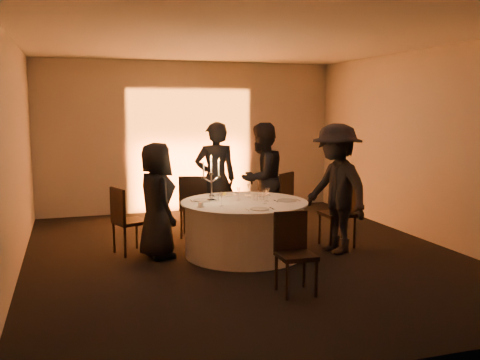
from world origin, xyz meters
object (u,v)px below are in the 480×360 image
object	(u,v)px
chair_back_left	(194,202)
guest_right	(336,189)
candelabra	(211,185)
chair_back_right	(280,199)
chair_left	(125,217)
chair_right	(342,208)
guest_left	(157,200)
banquet_table	(244,228)
chair_front	(294,248)
coffee_cup	(201,205)
guest_back_right	(262,179)
guest_back_left	(216,179)

from	to	relation	value
chair_back_left	guest_right	bearing A→B (deg)	158.34
candelabra	chair_back_right	bearing A→B (deg)	33.09
chair_left	chair_right	xyz separation A→B (m)	(3.18, -0.52, 0.04)
chair_left	guest_left	xyz separation A→B (m)	(0.41, -0.28, 0.26)
banquet_table	candelabra	size ratio (longest dim) A/B	2.73
chair_left	guest_right	size ratio (longest dim) A/B	0.52
chair_back_left	chair_front	xyz separation A→B (m)	(0.51, -2.85, -0.06)
guest_right	coffee_cup	size ratio (longest dim) A/B	16.94
chair_front	guest_back_right	bearing A→B (deg)	78.88
chair_right	guest_right	world-z (taller)	guest_right
chair_back_right	candelabra	xyz separation A→B (m)	(-1.43, -0.93, 0.42)
banquet_table	guest_left	world-z (taller)	guest_left
chair_right	guest_left	distance (m)	2.79
candelabra	guest_back_left	bearing A→B (deg)	71.76
chair_back_left	candelabra	bearing A→B (deg)	109.84
banquet_table	chair_right	world-z (taller)	chair_right
guest_left	guest_back_left	distance (m)	1.48
chair_right	guest_left	xyz separation A→B (m)	(-2.77, 0.23, 0.22)
guest_left	coffee_cup	size ratio (longest dim) A/B	14.67
chair_back_left	chair_back_right	distance (m)	1.46
guest_left	candelabra	xyz separation A→B (m)	(0.77, -0.08, 0.19)
guest_left	guest_back_right	size ratio (longest dim) A/B	0.88
banquet_table	guest_back_left	bearing A→B (deg)	94.21
banquet_table	coffee_cup	bearing A→B (deg)	-161.48
chair_right	coffee_cup	size ratio (longest dim) A/B	9.39
guest_right	coffee_cup	xyz separation A→B (m)	(-1.99, 0.04, -0.13)
chair_back_right	coffee_cup	xyz separation A→B (m)	(-1.69, -1.33, 0.22)
chair_right	banquet_table	bearing A→B (deg)	-89.00
chair_left	chair_right	distance (m)	3.22
chair_back_right	chair_front	xyz separation A→B (m)	(-0.95, -2.74, -0.06)
chair_front	guest_back_right	world-z (taller)	guest_back_right
chair_left	banquet_table	bearing A→B (deg)	-128.15
chair_right	guest_right	xyz separation A→B (m)	(-0.27, -0.29, 0.35)
chair_back_right	guest_left	distance (m)	2.37
chair_back_right	guest_right	distance (m)	1.45
banquet_table	chair_right	bearing A→B (deg)	0.47
chair_back_left	banquet_table	bearing A→B (deg)	129.26
chair_right	candelabra	xyz separation A→B (m)	(-2.00, 0.16, 0.41)
chair_back_left	candelabra	xyz separation A→B (m)	(0.02, -1.04, 0.43)
guest_left	guest_back_left	xyz separation A→B (m)	(1.11, 0.97, 0.12)
coffee_cup	guest_right	bearing A→B (deg)	-1.21
guest_back_left	chair_back_right	bearing A→B (deg)	178.18
guest_back_right	chair_back_left	bearing A→B (deg)	-34.83
chair_front	coffee_cup	size ratio (longest dim) A/B	8.31
guest_back_right	candelabra	bearing A→B (deg)	10.04
chair_front	coffee_cup	bearing A→B (deg)	119.27
chair_back_right	chair_front	bearing A→B (deg)	32.08
chair_back_right	guest_back_left	size ratio (longest dim) A/B	0.55
banquet_table	guest_back_left	size ratio (longest dim) A/B	0.97
chair_left	guest_left	world-z (taller)	guest_left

